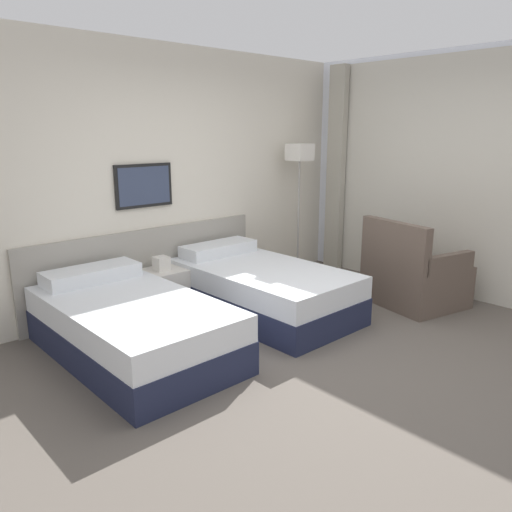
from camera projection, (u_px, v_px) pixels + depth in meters
ground_plane at (332, 359)px, 4.13m from camera, size 16.00×16.00×0.00m
wall_headboard at (174, 182)px, 5.36m from camera, size 10.00×0.10×2.70m
wall_window at (482, 178)px, 5.32m from camera, size 0.21×4.67×2.70m
bed_near_door at (132, 326)px, 4.15m from camera, size 1.07×1.91×0.62m
bed_near_window at (262, 289)px, 5.13m from camera, size 1.07×1.91×0.62m
nightstand at (163, 290)px, 5.14m from camera, size 0.45×0.40×0.59m
floor_lamp at (299, 164)px, 6.13m from camera, size 0.26×0.26×1.68m
armchair at (413, 277)px, 5.38m from camera, size 0.98×1.04×0.93m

